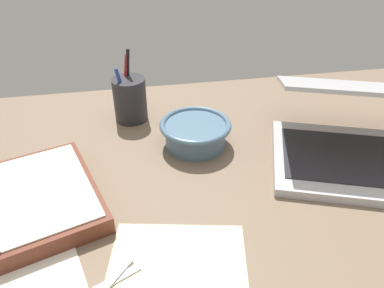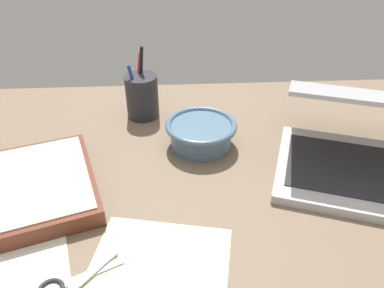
{
  "view_description": "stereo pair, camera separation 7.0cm",
  "coord_description": "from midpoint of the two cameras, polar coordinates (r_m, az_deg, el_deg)",
  "views": [
    {
      "loc": [
        -10.2,
        -48.87,
        48.56
      ],
      "look_at": [
        0.21,
        8.62,
        9.0
      ],
      "focal_mm": 35.0,
      "sensor_mm": 36.0,
      "label": 1
    },
    {
      "loc": [
        -3.2,
        -49.71,
        48.56
      ],
      "look_at": [
        0.21,
        8.62,
        9.0
      ],
      "focal_mm": 35.0,
      "sensor_mm": 36.0,
      "label": 2
    }
  ],
  "objects": [
    {
      "name": "bowl",
      "position": [
        0.81,
        3.88,
        1.65
      ],
      "size": [
        15.47,
        15.47,
        5.66
      ],
      "color": "slate",
      "rests_on": "desk_top"
    },
    {
      "name": "desk_top",
      "position": [
        0.69,
        3.22,
        -9.68
      ],
      "size": [
        140.0,
        100.0,
        2.0
      ],
      "primitive_type": "cube",
      "color": "#75604C",
      "rests_on": "ground"
    },
    {
      "name": "pen_cup",
      "position": [
        0.92,
        -5.45,
        7.26
      ],
      "size": [
        7.84,
        7.84,
        16.9
      ],
      "color": "#28282D",
      "rests_on": "desk_top"
    },
    {
      "name": "laptop",
      "position": [
        0.81,
        27.08,
        -0.44
      ],
      "size": [
        40.7,
        41.36,
        17.96
      ],
      "rotation": [
        0.0,
        0.0,
        -0.34
      ],
      "color": "#B7B7BC",
      "rests_on": "desk_top"
    }
  ]
}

